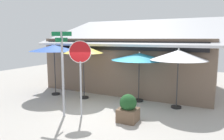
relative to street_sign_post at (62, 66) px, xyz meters
name	(u,v)px	position (x,y,z in m)	size (l,w,h in m)	color
ground_plane	(103,114)	(1.20, 0.96, -2.03)	(28.00, 28.00, 0.10)	#ADA8A0
cafe_building	(134,62)	(0.57, 6.03, -0.39)	(9.79, 5.64, 4.31)	#705B4C
street_sign_post	(62,66)	(0.00, 0.00, 0.00)	(0.88, 0.82, 3.27)	#A8AAB2
stop_sign	(80,64)	(0.65, 0.25, 0.09)	(0.68, 0.51, 2.93)	#A8AAB2
patio_umbrella_royal_blue_left	(54,48)	(-2.48, 2.36, 0.50)	(2.50, 2.50, 2.73)	black
patio_umbrella_mustard_center	(83,50)	(-0.72, 2.46, 0.47)	(1.97, 1.97, 2.73)	black
patio_umbrella_teal_right	(139,57)	(1.92, 3.20, 0.17)	(2.63, 2.63, 2.39)	black
patio_umbrella_ivory_far_right	(178,55)	(3.73, 2.99, 0.32)	(2.40, 2.40, 2.59)	black
sidewalk_planter	(128,109)	(2.44, 0.63, -1.50)	(0.69, 0.69, 1.01)	brown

